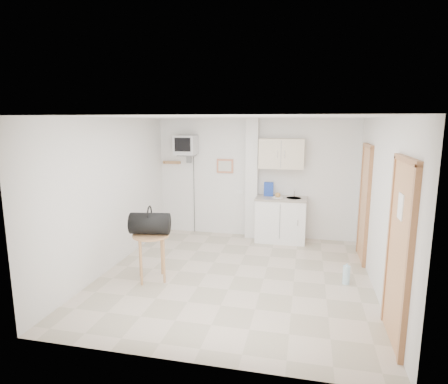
% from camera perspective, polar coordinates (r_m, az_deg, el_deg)
% --- Properties ---
extents(ground, '(4.50, 4.50, 0.00)m').
position_cam_1_polar(ground, '(6.14, 1.65, -12.69)').
color(ground, beige).
rests_on(ground, ground).
extents(room_envelope, '(4.24, 4.54, 2.55)m').
position_cam_1_polar(room_envelope, '(5.76, 4.24, 1.67)').
color(room_envelope, white).
rests_on(room_envelope, ground).
extents(kitchenette, '(1.03, 0.58, 2.10)m').
position_cam_1_polar(kitchenette, '(7.73, 8.67, -1.62)').
color(kitchenette, white).
rests_on(kitchenette, ground).
extents(crt_television, '(0.44, 0.45, 2.15)m').
position_cam_1_polar(crt_television, '(7.98, -5.83, 7.04)').
color(crt_television, slate).
rests_on(crt_television, ground).
extents(round_table, '(0.56, 0.56, 0.73)m').
position_cam_1_polar(round_table, '(5.92, -11.04, -7.44)').
color(round_table, '#A97C48').
rests_on(round_table, ground).
extents(duffel_bag, '(0.64, 0.42, 0.44)m').
position_cam_1_polar(duffel_bag, '(5.87, -11.23, -4.69)').
color(duffel_bag, black).
rests_on(duffel_bag, round_table).
extents(water_bottle, '(0.11, 0.11, 0.32)m').
position_cam_1_polar(water_bottle, '(6.11, 18.13, -11.90)').
color(water_bottle, '#B3DBEC').
rests_on(water_bottle, ground).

